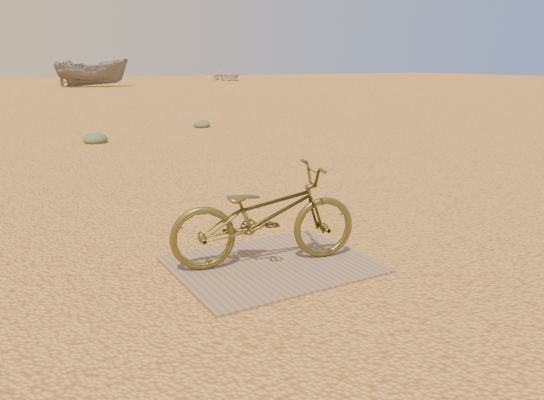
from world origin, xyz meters
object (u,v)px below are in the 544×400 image
plywood_board (272,265)px  boat_mid_right (92,73)px  bicycle (265,215)px  boat_far_right (227,75)px

plywood_board → boat_mid_right: 35.95m
plywood_board → bicycle: bearing=127.7°
bicycle → boat_far_right: 46.77m
bicycle → plywood_board: bearing=-129.0°
bicycle → boat_mid_right: size_ratio=0.33×
boat_mid_right → boat_far_right: boat_mid_right is taller
boat_mid_right → boat_far_right: (13.65, 7.07, -0.51)m
bicycle → boat_far_right: (19.60, 42.47, -0.00)m
bicycle → boat_mid_right: boat_mid_right is taller
plywood_board → bicycle: size_ratio=1.01×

